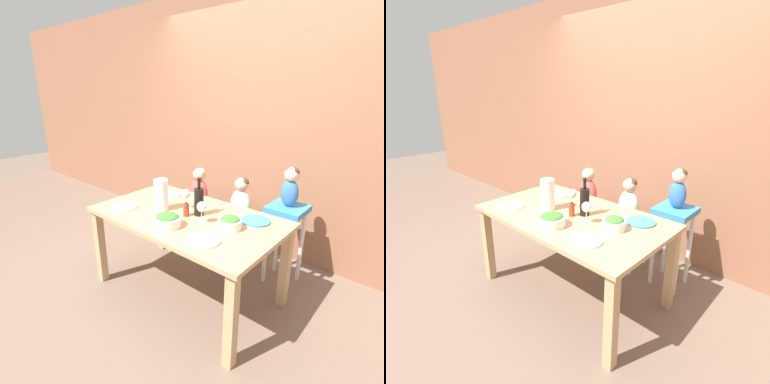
% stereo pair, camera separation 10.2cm
% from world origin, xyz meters
% --- Properties ---
extents(ground_plane, '(14.00, 14.00, 0.00)m').
position_xyz_m(ground_plane, '(0.00, 0.00, 0.00)').
color(ground_plane, '#705B4C').
extents(wall_back, '(10.00, 0.06, 2.70)m').
position_xyz_m(wall_back, '(0.00, 1.15, 1.35)').
color(wall_back, '#8E5B42').
rests_on(wall_back, ground_plane).
extents(dining_table, '(1.55, 0.90, 0.74)m').
position_xyz_m(dining_table, '(0.00, 0.00, 0.64)').
color(dining_table, tan).
rests_on(dining_table, ground_plane).
extents(chair_far_left, '(0.36, 0.37, 0.46)m').
position_xyz_m(chair_far_left, '(-0.43, 0.69, 0.38)').
color(chair_far_left, silver).
rests_on(chair_far_left, ground_plane).
extents(chair_far_center, '(0.36, 0.37, 0.46)m').
position_xyz_m(chair_far_center, '(0.09, 0.69, 0.38)').
color(chair_far_center, silver).
rests_on(chair_far_center, ground_plane).
extents(chair_right_highchair, '(0.31, 0.32, 0.75)m').
position_xyz_m(chair_right_highchair, '(0.56, 0.69, 0.57)').
color(chair_right_highchair, silver).
rests_on(chair_right_highchair, ground_plane).
extents(person_child_left, '(0.21, 0.15, 0.46)m').
position_xyz_m(person_child_left, '(-0.43, 0.69, 0.69)').
color(person_child_left, '#C64C4C').
rests_on(person_child_left, chair_far_left).
extents(person_child_center, '(0.21, 0.15, 0.46)m').
position_xyz_m(person_child_center, '(0.09, 0.69, 0.69)').
color(person_child_center, silver).
rests_on(person_child_center, chair_far_center).
extents(person_baby_right, '(0.15, 0.12, 0.35)m').
position_xyz_m(person_baby_right, '(0.56, 0.69, 0.95)').
color(person_baby_right, '#3366B2').
rests_on(person_baby_right, chair_right_highchair).
extents(wine_bottle, '(0.08, 0.08, 0.31)m').
position_xyz_m(wine_bottle, '(0.07, 0.07, 0.86)').
color(wine_bottle, black).
rests_on(wine_bottle, dining_table).
extents(paper_towel_roll, '(0.12, 0.12, 0.26)m').
position_xyz_m(paper_towel_roll, '(-0.24, -0.05, 0.87)').
color(paper_towel_roll, white).
rests_on(paper_towel_roll, dining_table).
extents(wine_glass_near, '(0.07, 0.07, 0.17)m').
position_xyz_m(wine_glass_near, '(0.19, -0.04, 0.87)').
color(wine_glass_near, white).
rests_on(wine_glass_near, dining_table).
extents(wine_glass_far, '(0.07, 0.07, 0.17)m').
position_xyz_m(wine_glass_far, '(-0.10, 0.10, 0.87)').
color(wine_glass_far, white).
rests_on(wine_glass_far, dining_table).
extents(salad_bowl_large, '(0.21, 0.21, 0.10)m').
position_xyz_m(salad_bowl_large, '(0.03, -0.25, 0.79)').
color(salad_bowl_large, white).
rests_on(salad_bowl_large, dining_table).
extents(salad_bowl_small, '(0.17, 0.17, 0.10)m').
position_xyz_m(salad_bowl_small, '(0.41, 0.02, 0.79)').
color(salad_bowl_small, white).
rests_on(salad_bowl_small, dining_table).
extents(dinner_plate_front_left, '(0.23, 0.23, 0.01)m').
position_xyz_m(dinner_plate_front_left, '(-0.52, -0.24, 0.75)').
color(dinner_plate_front_left, silver).
rests_on(dinner_plate_front_left, dining_table).
extents(dinner_plate_back_left, '(0.23, 0.23, 0.01)m').
position_xyz_m(dinner_plate_back_left, '(-0.44, 0.22, 0.75)').
color(dinner_plate_back_left, silver).
rests_on(dinner_plate_back_left, dining_table).
extents(dinner_plate_back_right, '(0.23, 0.23, 0.01)m').
position_xyz_m(dinner_plate_back_right, '(0.49, 0.26, 0.75)').
color(dinner_plate_back_right, teal).
rests_on(dinner_plate_back_right, dining_table).
extents(dinner_plate_front_right, '(0.23, 0.23, 0.01)m').
position_xyz_m(dinner_plate_front_right, '(0.38, -0.25, 0.75)').
color(dinner_plate_front_right, silver).
rests_on(dinner_plate_front_right, dining_table).
extents(condiment_bottle_hot_sauce, '(0.05, 0.05, 0.13)m').
position_xyz_m(condiment_bottle_hot_sauce, '(0.01, -0.02, 0.80)').
color(condiment_bottle_hot_sauce, red).
rests_on(condiment_bottle_hot_sauce, dining_table).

